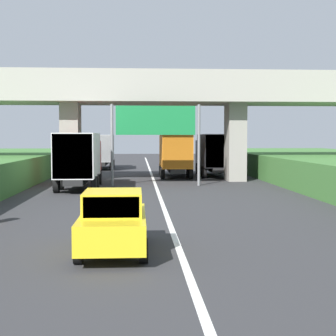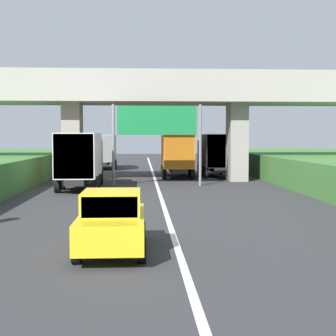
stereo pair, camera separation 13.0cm
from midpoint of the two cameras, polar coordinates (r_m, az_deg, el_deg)
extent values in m
cube|color=white|center=(29.09, -1.26, -2.78)|extent=(0.20, 101.51, 0.01)
cube|color=#9E998E|center=(36.72, -1.74, 8.21)|extent=(40.00, 4.80, 1.10)
cube|color=#9E998E|center=(34.62, -1.63, 10.33)|extent=(40.00, 0.36, 1.10)
cube|color=#9E998E|center=(39.03, -1.84, 9.55)|extent=(40.00, 0.36, 1.10)
cube|color=gray|center=(36.91, -11.11, 2.88)|extent=(1.30, 2.20, 5.65)
cube|color=gray|center=(37.27, 7.57, 2.92)|extent=(1.30, 2.20, 5.65)
cylinder|color=slate|center=(32.84, -6.51, 2.59)|extent=(0.18, 0.18, 5.35)
cylinder|color=slate|center=(33.03, 3.42, 2.61)|extent=(0.18, 0.18, 5.35)
cube|color=#167238|center=(32.83, -1.53, 5.45)|extent=(5.20, 0.12, 1.90)
cube|color=white|center=(32.81, -1.53, 5.45)|extent=(4.89, 0.01, 1.67)
cube|color=black|center=(51.26, -7.59, 0.64)|extent=(1.10, 7.30, 0.36)
cube|color=#B2B5B7|center=(53.81, -7.40, 2.09)|extent=(2.10, 2.10, 2.10)
cube|color=#2D3842|center=(54.82, -7.33, 2.42)|extent=(1.89, 0.06, 0.90)
cube|color=#B2B5B7|center=(50.16, -7.69, 2.27)|extent=(2.30, 5.20, 2.60)
cube|color=gray|center=(47.59, -7.92, 2.20)|extent=(2.21, 0.04, 2.50)
cylinder|color=black|center=(53.93, -8.42, 0.58)|extent=(0.30, 0.96, 0.96)
cylinder|color=black|center=(53.80, -6.36, 0.59)|extent=(0.30, 0.96, 0.96)
cylinder|color=black|center=(48.89, -9.05, 0.28)|extent=(0.30, 0.96, 0.96)
cylinder|color=black|center=(48.73, -6.54, 0.29)|extent=(0.30, 0.96, 0.96)
cylinder|color=black|center=(50.57, -8.86, 0.39)|extent=(0.30, 0.96, 0.96)
cylinder|color=black|center=(50.41, -6.44, 0.40)|extent=(0.30, 0.96, 0.96)
cube|color=black|center=(41.78, 5.05, 0.02)|extent=(1.10, 7.30, 0.36)
cube|color=black|center=(44.30, 4.56, 1.81)|extent=(2.10, 2.10, 2.10)
cube|color=#2D3842|center=(45.30, 4.38, 2.23)|extent=(1.89, 0.06, 0.90)
cube|color=black|center=(40.68, 5.28, 2.01)|extent=(2.30, 5.20, 2.60)
cube|color=black|center=(38.13, 5.86, 1.91)|extent=(2.21, 0.04, 2.50)
cylinder|color=black|center=(44.24, 3.31, -0.02)|extent=(0.30, 0.96, 0.96)
cylinder|color=black|center=(44.51, 5.79, -0.01)|extent=(0.30, 0.96, 0.96)
cylinder|color=black|center=(39.19, 4.03, -0.47)|extent=(0.30, 0.96, 0.96)
cylinder|color=black|center=(39.53, 7.11, -0.45)|extent=(0.30, 0.96, 0.96)
cylinder|color=black|center=(40.87, 3.73, -0.31)|extent=(0.30, 0.96, 0.96)
cylinder|color=black|center=(41.19, 6.68, -0.29)|extent=(0.30, 0.96, 0.96)
cube|color=black|center=(31.71, -10.09, -1.12)|extent=(1.10, 7.30, 0.36)
cube|color=red|center=(34.22, -9.61, 1.28)|extent=(2.10, 2.10, 2.10)
cube|color=#2D3842|center=(35.23, -9.44, 1.83)|extent=(1.89, 0.06, 0.90)
cube|color=silver|center=(30.59, -10.35, 1.49)|extent=(2.30, 5.20, 2.60)
cube|color=#A8A8A4|center=(28.03, -10.98, 1.30)|extent=(2.21, 0.04, 2.50)
cylinder|color=black|center=(34.42, -11.19, -1.07)|extent=(0.30, 0.96, 0.96)
cylinder|color=black|center=(34.21, -7.97, -1.07)|extent=(0.30, 0.96, 0.96)
cylinder|color=black|center=(29.43, -12.72, -1.86)|extent=(0.30, 0.96, 0.96)
cylinder|color=black|center=(29.16, -8.56, -1.86)|extent=(0.30, 0.96, 0.96)
cylinder|color=black|center=(31.09, -12.22, -1.57)|extent=(0.30, 0.96, 0.96)
cylinder|color=black|center=(30.84, -8.28, -1.57)|extent=(0.30, 0.96, 0.96)
cube|color=black|center=(40.58, 0.64, -0.07)|extent=(1.10, 7.30, 0.36)
cube|color=orange|center=(43.11, 0.40, 1.77)|extent=(2.10, 2.10, 2.10)
cube|color=#2D3842|center=(44.12, 0.31, 2.20)|extent=(1.89, 0.06, 0.90)
cube|color=orange|center=(39.46, 0.75, 1.98)|extent=(2.30, 5.20, 2.60)
cube|color=#AC5B13|center=(36.89, 1.04, 1.87)|extent=(2.21, 0.04, 2.50)
cylinder|color=black|center=(43.12, -0.89, -0.10)|extent=(0.30, 0.96, 0.96)
cylinder|color=black|center=(43.25, 1.68, -0.09)|extent=(0.30, 0.96, 0.96)
cylinder|color=black|center=(38.05, -0.70, -0.58)|extent=(0.30, 0.96, 0.96)
cylinder|color=black|center=(38.22, 2.50, -0.56)|extent=(0.30, 0.96, 0.96)
cylinder|color=black|center=(39.74, -0.82, -0.41)|extent=(0.30, 0.96, 0.96)
cylinder|color=black|center=(39.89, 2.25, -0.39)|extent=(0.30, 0.96, 0.96)
cube|color=gold|center=(14.04, -6.50, -6.69)|extent=(1.76, 4.10, 0.76)
cube|color=gold|center=(13.79, -6.55, -3.94)|extent=(1.56, 1.90, 0.64)
cube|color=#2D3842|center=(12.87, -6.78, -4.47)|extent=(1.44, 0.06, 0.54)
cylinder|color=black|center=(15.42, -9.30, -7.23)|extent=(0.22, 0.64, 0.64)
cylinder|color=black|center=(15.34, -3.15, -7.25)|extent=(0.22, 0.64, 0.64)
cylinder|color=black|center=(12.95, -10.47, -9.32)|extent=(0.22, 0.64, 0.64)
cylinder|color=black|center=(12.85, -3.09, -9.36)|extent=(0.22, 0.64, 0.64)
camera|label=1|loc=(0.06, -90.19, -0.01)|focal=53.51mm
camera|label=2|loc=(0.06, 89.81, 0.01)|focal=53.51mm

